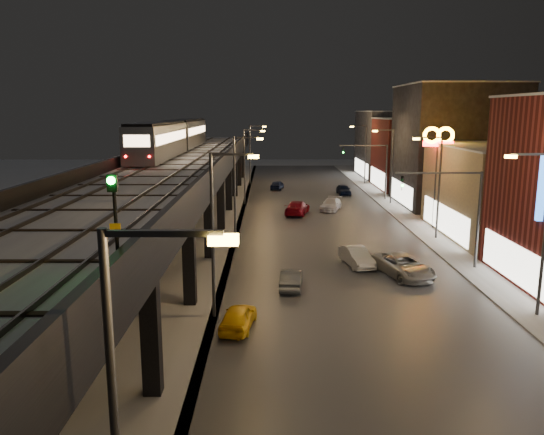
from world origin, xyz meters
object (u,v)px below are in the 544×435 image
object	(u,v)px
rail_signal	(114,202)
car_near_white	(291,279)
car_onc_red	(344,190)
car_onc_white	(331,205)
subway_train	(175,136)
car_mid_dark	(297,208)
car_far_white	(277,185)
car_taxi	(238,318)
car_onc_silver	(357,257)
car_onc_dark	(403,266)

from	to	relation	value
rail_signal	car_near_white	size ratio (longest dim) A/B	0.73
car_near_white	car_onc_red	xyz separation A→B (m)	(8.59, 38.48, 0.06)
car_onc_white	car_onc_red	bearing A→B (deg)	93.19
rail_signal	car_onc_white	xyz separation A→B (m)	(11.38, 44.26, -7.88)
car_near_white	car_onc_red	bearing A→B (deg)	-97.05
subway_train	car_onc_white	bearing A→B (deg)	-6.07
car_mid_dark	car_far_white	bearing A→B (deg)	-70.53
car_taxi	car_onc_silver	distance (m)	13.82
car_far_white	car_onc_silver	size ratio (longest dim) A/B	0.92
subway_train	car_onc_dark	distance (m)	33.99
car_taxi	car_near_white	world-z (taller)	car_taxi
car_mid_dark	car_onc_silver	distance (m)	19.84
rail_signal	car_far_white	distance (m)	61.53
car_far_white	rail_signal	bearing A→B (deg)	95.52
car_onc_silver	car_far_white	bearing A→B (deg)	86.01
car_far_white	car_onc_dark	distance (m)	41.89
subway_train	car_onc_silver	xyz separation A→B (m)	(17.14, -23.99, -7.66)
car_near_white	car_mid_dark	distance (m)	24.51
rail_signal	car_taxi	xyz separation A→B (m)	(2.81, 10.84, -7.91)
rail_signal	car_taxi	world-z (taller)	rail_signal
car_onc_silver	car_mid_dark	bearing A→B (deg)	87.88
car_near_white	car_onc_silver	size ratio (longest dim) A/B	0.90
rail_signal	car_onc_dark	size ratio (longest dim) A/B	0.51
car_mid_dark	car_onc_silver	xyz separation A→B (m)	(3.31, -19.56, -0.06)
car_taxi	car_mid_dark	world-z (taller)	car_mid_dark
car_taxi	car_far_white	size ratio (longest dim) A/B	0.98
subway_train	car_onc_red	size ratio (longest dim) A/B	8.94
car_mid_dark	car_onc_white	size ratio (longest dim) A/B	1.12
car_far_white	car_taxi	bearing A→B (deg)	97.61
rail_signal	car_mid_dark	xyz separation A→B (m)	(7.43, 41.72, -7.80)
car_far_white	car_onc_dark	bearing A→B (deg)	111.68
car_far_white	car_onc_red	bearing A→B (deg)	161.23
car_onc_dark	subway_train	bearing A→B (deg)	108.65
car_onc_dark	car_onc_white	world-z (taller)	car_onc_dark
rail_signal	car_onc_silver	bearing A→B (deg)	64.14
car_onc_white	car_onc_silver	bearing A→B (deg)	-73.75
car_onc_silver	car_onc_red	bearing A→B (deg)	72.06
car_taxi	car_onc_white	xyz separation A→B (m)	(8.57, 33.42, 0.03)
subway_train	rail_signal	bearing A→B (deg)	-82.10
subway_train	car_onc_white	distance (m)	19.45
car_far_white	car_onc_dark	size ratio (longest dim) A/B	0.71
rail_signal	car_taxi	size ratio (longest dim) A/B	0.73
car_mid_dark	car_far_white	world-z (taller)	car_mid_dark
rail_signal	car_far_white	world-z (taller)	rail_signal
car_onc_silver	car_onc_dark	size ratio (longest dim) A/B	0.77
car_taxi	car_near_white	distance (m)	7.08
car_near_white	car_onc_silver	distance (m)	6.96
rail_signal	car_mid_dark	size ratio (longest dim) A/B	0.53
car_far_white	car_onc_silver	bearing A→B (deg)	108.43
car_mid_dark	car_taxi	bearing A→B (deg)	95.16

